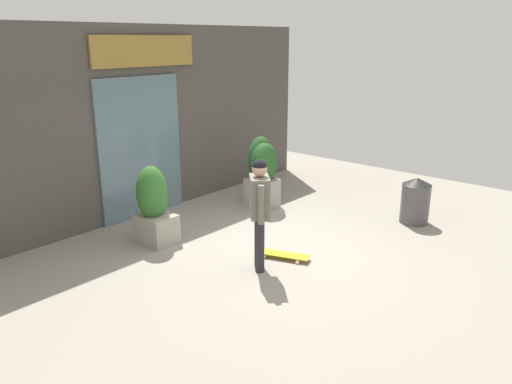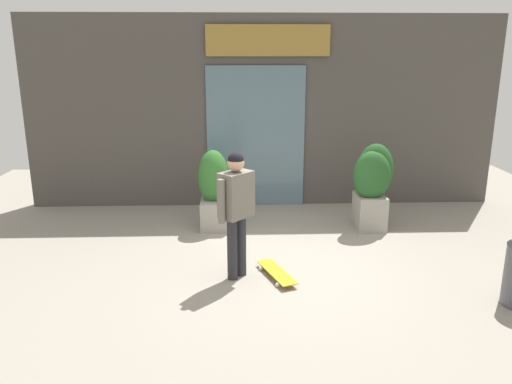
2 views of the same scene
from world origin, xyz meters
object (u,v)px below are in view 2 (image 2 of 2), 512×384
(skateboarder, at_px, (236,203))
(skateboard, at_px, (277,272))
(planter_box_right, at_px, (215,190))
(planter_box_left, at_px, (372,182))

(skateboarder, xyz_separation_m, skateboard, (0.51, -0.03, -0.93))
(skateboarder, relative_size, planter_box_right, 1.27)
(planter_box_left, distance_m, planter_box_right, 2.53)
(planter_box_left, height_order, planter_box_right, planter_box_left)
(skateboarder, height_order, skateboard, skateboarder)
(skateboard, height_order, planter_box_left, planter_box_left)
(skateboarder, relative_size, planter_box_left, 1.18)
(skateboard, relative_size, planter_box_right, 0.66)
(skateboard, xyz_separation_m, planter_box_right, (-0.85, 1.97, 0.57))
(skateboard, bearing_deg, planter_box_left, 117.22)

